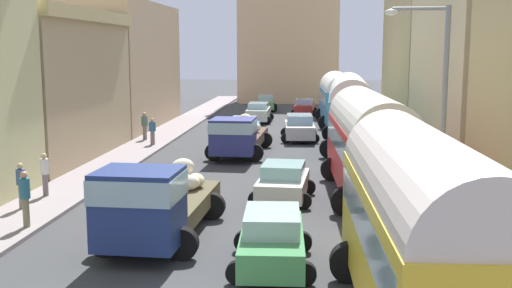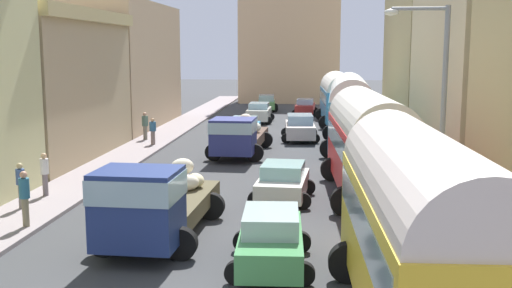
{
  "view_description": "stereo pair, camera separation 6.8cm",
  "coord_description": "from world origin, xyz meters",
  "px_view_note": "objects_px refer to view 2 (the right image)",
  "views": [
    {
      "loc": [
        2.45,
        -9.44,
        5.69
      ],
      "look_at": [
        0.0,
        17.62,
        1.42
      ],
      "focal_mm": 42.59,
      "sensor_mm": 36.0,
      "label": 1
    },
    {
      "loc": [
        2.52,
        -9.44,
        5.69
      ],
      "look_at": [
        0.0,
        17.62,
        1.42
      ],
      "focal_mm": 42.59,
      "sensor_mm": 36.0,
      "label": 2
    }
  ],
  "objects_px": {
    "parked_bus_0": "(419,223)",
    "car_2": "(266,103)",
    "parked_bus_1": "(369,140)",
    "pedestrian_2": "(145,125)",
    "pedestrian_1": "(21,184)",
    "car_6": "(305,107)",
    "pedestrian_3": "(25,196)",
    "streetlamp_near": "(435,100)",
    "car_0": "(244,130)",
    "car_4": "(283,182)",
    "car_1": "(259,112)",
    "parked_bus_2": "(350,108)",
    "car_3": "(271,239)",
    "cargo_truck_1": "(238,135)",
    "pedestrian_4": "(153,131)",
    "cargo_truck_0": "(154,203)",
    "car_5": "(300,127)",
    "parked_bus_3": "(339,97)",
    "pedestrian_0": "(45,173)"
  },
  "relations": [
    {
      "from": "parked_bus_0",
      "to": "car_2",
      "type": "relative_size",
      "value": 2.33
    },
    {
      "from": "parked_bus_1",
      "to": "pedestrian_2",
      "type": "relative_size",
      "value": 4.98
    },
    {
      "from": "parked_bus_0",
      "to": "pedestrian_1",
      "type": "bearing_deg",
      "value": 146.44
    },
    {
      "from": "parked_bus_1",
      "to": "car_6",
      "type": "bearing_deg",
      "value": 95.48
    },
    {
      "from": "pedestrian_3",
      "to": "streetlamp_near",
      "type": "distance_m",
      "value": 13.07
    },
    {
      "from": "car_0",
      "to": "pedestrian_3",
      "type": "distance_m",
      "value": 19.42
    },
    {
      "from": "car_4",
      "to": "pedestrian_2",
      "type": "relative_size",
      "value": 2.04
    },
    {
      "from": "parked_bus_1",
      "to": "car_1",
      "type": "distance_m",
      "value": 24.47
    },
    {
      "from": "car_6",
      "to": "parked_bus_2",
      "type": "bearing_deg",
      "value": -81.3
    },
    {
      "from": "car_3",
      "to": "car_6",
      "type": "distance_m",
      "value": 37.24
    },
    {
      "from": "cargo_truck_1",
      "to": "car_3",
      "type": "relative_size",
      "value": 1.88
    },
    {
      "from": "streetlamp_near",
      "to": "pedestrian_4",
      "type": "bearing_deg",
      "value": 129.77
    },
    {
      "from": "car_1",
      "to": "pedestrian_1",
      "type": "relative_size",
      "value": 2.29
    },
    {
      "from": "car_4",
      "to": "cargo_truck_0",
      "type": "bearing_deg",
      "value": -121.82
    },
    {
      "from": "car_3",
      "to": "cargo_truck_0",
      "type": "bearing_deg",
      "value": 156.66
    },
    {
      "from": "car_2",
      "to": "car_3",
      "type": "distance_m",
      "value": 40.7
    },
    {
      "from": "car_5",
      "to": "streetlamp_near",
      "type": "distance_m",
      "value": 19.89
    },
    {
      "from": "parked_bus_3",
      "to": "streetlamp_near",
      "type": "bearing_deg",
      "value": -86.39
    },
    {
      "from": "parked_bus_1",
      "to": "car_3",
      "type": "relative_size",
      "value": 2.27
    },
    {
      "from": "pedestrian_0",
      "to": "pedestrian_3",
      "type": "distance_m",
      "value": 4.17
    },
    {
      "from": "pedestrian_3",
      "to": "parked_bus_0",
      "type": "bearing_deg",
      "value": -28.48
    },
    {
      "from": "car_3",
      "to": "streetlamp_near",
      "type": "xyz_separation_m",
      "value": [
        4.75,
        3.59,
        3.4
      ]
    },
    {
      "from": "pedestrian_2",
      "to": "streetlamp_near",
      "type": "bearing_deg",
      "value": -51.37
    },
    {
      "from": "car_6",
      "to": "pedestrian_3",
      "type": "xyz_separation_m",
      "value": [
        -8.34,
        -34.72,
        0.39
      ]
    },
    {
      "from": "car_2",
      "to": "pedestrian_3",
      "type": "xyz_separation_m",
      "value": [
        -4.72,
        -38.05,
        0.37
      ]
    },
    {
      "from": "parked_bus_2",
      "to": "streetlamp_near",
      "type": "bearing_deg",
      "value": -84.24
    },
    {
      "from": "pedestrian_0",
      "to": "pedestrian_1",
      "type": "xyz_separation_m",
      "value": [
        -0.03,
        -1.87,
        -0.01
      ]
    },
    {
      "from": "car_1",
      "to": "pedestrian_4",
      "type": "distance_m",
      "value": 13.52
    },
    {
      "from": "cargo_truck_1",
      "to": "parked_bus_0",
      "type": "bearing_deg",
      "value": -73.2
    },
    {
      "from": "car_4",
      "to": "pedestrian_3",
      "type": "distance_m",
      "value": 9.14
    },
    {
      "from": "pedestrian_2",
      "to": "car_0",
      "type": "bearing_deg",
      "value": 2.3
    },
    {
      "from": "car_2",
      "to": "pedestrian_3",
      "type": "bearing_deg",
      "value": -97.07
    },
    {
      "from": "pedestrian_2",
      "to": "car_3",
      "type": "bearing_deg",
      "value": -66.34
    },
    {
      "from": "parked_bus_0",
      "to": "car_3",
      "type": "xyz_separation_m",
      "value": [
        -3.16,
        3.49,
        -1.54
      ]
    },
    {
      "from": "car_1",
      "to": "pedestrian_3",
      "type": "relative_size",
      "value": 2.1
    },
    {
      "from": "cargo_truck_1",
      "to": "car_2",
      "type": "distance_m",
      "value": 24.1
    },
    {
      "from": "pedestrian_2",
      "to": "cargo_truck_0",
      "type": "bearing_deg",
      "value": -73.69
    },
    {
      "from": "car_0",
      "to": "pedestrian_2",
      "type": "relative_size",
      "value": 2.18
    },
    {
      "from": "car_5",
      "to": "pedestrian_4",
      "type": "relative_size",
      "value": 2.6
    },
    {
      "from": "cargo_truck_1",
      "to": "pedestrian_2",
      "type": "xyz_separation_m",
      "value": [
        -6.37,
        4.62,
        -0.12
      ]
    },
    {
      "from": "car_3",
      "to": "pedestrian_4",
      "type": "bearing_deg",
      "value": 113.26
    },
    {
      "from": "cargo_truck_1",
      "to": "car_2",
      "type": "relative_size",
      "value": 2.04
    },
    {
      "from": "parked_bus_2",
      "to": "car_0",
      "type": "distance_m",
      "value": 6.77
    },
    {
      "from": "parked_bus_1",
      "to": "car_6",
      "type": "relative_size",
      "value": 2.39
    },
    {
      "from": "pedestrian_0",
      "to": "parked_bus_3",
      "type": "bearing_deg",
      "value": 63.29
    },
    {
      "from": "cargo_truck_0",
      "to": "pedestrian_3",
      "type": "height_order",
      "value": "cargo_truck_0"
    },
    {
      "from": "pedestrian_0",
      "to": "streetlamp_near",
      "type": "relative_size",
      "value": 0.26
    },
    {
      "from": "pedestrian_2",
      "to": "parked_bus_3",
      "type": "bearing_deg",
      "value": 37.84
    },
    {
      "from": "pedestrian_2",
      "to": "car_2",
      "type": "bearing_deg",
      "value": 72.78
    },
    {
      "from": "pedestrian_2",
      "to": "pedestrian_1",
      "type": "bearing_deg",
      "value": -89.57
    }
  ]
}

